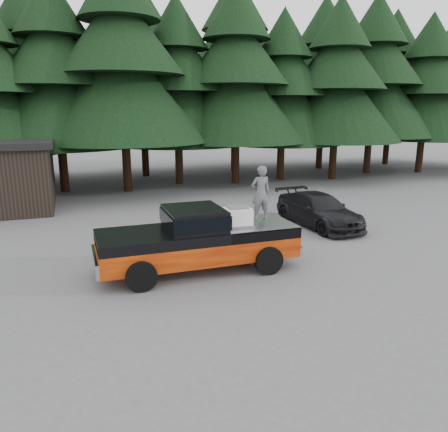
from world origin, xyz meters
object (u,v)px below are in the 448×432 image
object	(u,v)px
pickup_truck	(198,249)
parked_car	(319,210)
air_compressor	(237,217)
man_on_bed	(261,193)

from	to	relation	value
pickup_truck	parked_car	distance (m)	6.96
air_compressor	parked_car	xyz separation A→B (m)	(4.97, 3.52, -0.93)
parked_car	pickup_truck	bearing A→B (deg)	-156.35
pickup_truck	man_on_bed	size ratio (longest dim) A/B	3.51
pickup_truck	air_compressor	xyz separation A→B (m)	(1.17, -0.24, 0.93)
man_on_bed	parked_car	size ratio (longest dim) A/B	0.37
pickup_truck	man_on_bed	bearing A→B (deg)	5.33
pickup_truck	parked_car	bearing A→B (deg)	28.13
man_on_bed	pickup_truck	bearing A→B (deg)	6.96
air_compressor	parked_car	distance (m)	6.16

